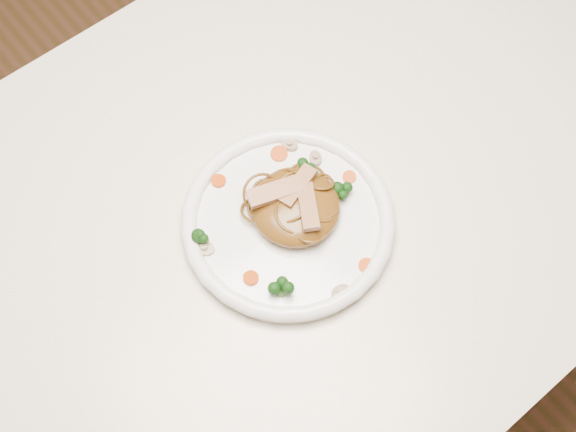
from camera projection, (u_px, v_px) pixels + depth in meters
ground at (272, 364)px, 1.67m from camera, size 4.00×4.00×0.00m
table at (264, 241)px, 1.09m from camera, size 1.20×0.80×0.75m
plate at (288, 224)px, 0.98m from camera, size 0.32×0.32×0.02m
noodle_mound at (295, 207)px, 0.97m from camera, size 0.13×0.13×0.04m
chicken_a at (298, 186)px, 0.96m from camera, size 0.06×0.04×0.01m
chicken_b at (276, 191)px, 0.95m from camera, size 0.08×0.05×0.01m
chicken_c at (308, 207)px, 0.94m from camera, size 0.05×0.07×0.01m
broccoli_0 at (305, 168)px, 0.99m from camera, size 0.03×0.03×0.03m
broccoli_1 at (202, 236)px, 0.95m from camera, size 0.03×0.03×0.03m
broccoli_2 at (281, 289)px, 0.92m from camera, size 0.02×0.02×0.03m
broccoli_3 at (344, 189)px, 0.98m from camera, size 0.02×0.02×0.03m
carrot_0 at (279, 154)px, 1.02m from camera, size 0.02×0.02×0.00m
carrot_1 at (251, 278)px, 0.94m from camera, size 0.03×0.03×0.00m
carrot_2 at (349, 177)px, 1.00m from camera, size 0.02×0.02×0.00m
carrot_3 at (219, 181)px, 1.00m from camera, size 0.02×0.02×0.00m
carrot_4 at (366, 265)px, 0.94m from camera, size 0.02×0.02×0.00m
mushroom_0 at (340, 292)px, 0.93m from camera, size 0.03×0.03×0.01m
mushroom_1 at (315, 158)px, 1.01m from camera, size 0.03×0.03×0.01m
mushroom_2 at (205, 249)px, 0.95m from camera, size 0.04×0.04×0.01m
mushroom_3 at (290, 145)px, 1.02m from camera, size 0.03×0.03×0.01m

